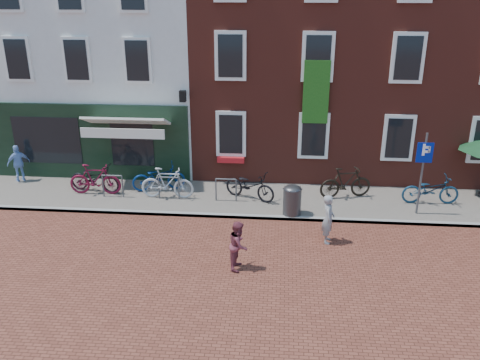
# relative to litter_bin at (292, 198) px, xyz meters

# --- Properties ---
(ground) EXTENTS (80.00, 80.00, 0.00)m
(ground) POSITION_rel_litter_bin_xyz_m (-2.76, -0.30, -0.66)
(ground) COLOR brown
(sidewalk) EXTENTS (24.00, 3.00, 0.10)m
(sidewalk) POSITION_rel_litter_bin_xyz_m (-1.76, 1.20, -0.61)
(sidewalk) COLOR slate
(sidewalk) RESTS_ON ground
(building_stucco) EXTENTS (8.00, 8.00, 9.00)m
(building_stucco) POSITION_rel_litter_bin_xyz_m (-7.76, 6.70, 3.84)
(building_stucco) COLOR silver
(building_stucco) RESTS_ON ground
(building_brick_mid) EXTENTS (6.00, 8.00, 10.00)m
(building_brick_mid) POSITION_rel_litter_bin_xyz_m (-0.76, 6.70, 4.34)
(building_brick_mid) COLOR maroon
(building_brick_mid) RESTS_ON ground
(building_brick_right) EXTENTS (6.00, 8.00, 10.00)m
(building_brick_right) POSITION_rel_litter_bin_xyz_m (5.24, 6.70, 4.34)
(building_brick_right) COLOR maroon
(building_brick_right) RESTS_ON ground
(litter_bin) EXTENTS (0.59, 0.59, 1.08)m
(litter_bin) POSITION_rel_litter_bin_xyz_m (0.00, 0.00, 0.00)
(litter_bin) COLOR #3D3D3F
(litter_bin) RESTS_ON sidewalk
(parking_sign) EXTENTS (0.50, 0.08, 2.73)m
(parking_sign) POSITION_rel_litter_bin_xyz_m (4.08, 0.41, 1.17)
(parking_sign) COLOR #4C4C4F
(parking_sign) RESTS_ON sidewalk
(woman) EXTENTS (0.39, 0.56, 1.48)m
(woman) POSITION_rel_litter_bin_xyz_m (1.03, -1.61, 0.09)
(woman) COLOR gray
(woman) RESTS_ON ground
(boy) EXTENTS (0.58, 0.71, 1.35)m
(boy) POSITION_rel_litter_bin_xyz_m (-1.44, -3.29, 0.02)
(boy) COLOR brown
(boy) RESTS_ON ground
(cafe_person) EXTENTS (0.85, 0.79, 1.41)m
(cafe_person) POSITION_rel_litter_bin_xyz_m (-10.28, 2.13, 0.15)
(cafe_person) COLOR #81A3DD
(cafe_person) RESTS_ON sidewalk
(bicycle_0) EXTENTS (1.99, 0.97, 1.00)m
(bicycle_0) POSITION_rel_litter_bin_xyz_m (-7.07, 1.36, -0.05)
(bicycle_0) COLOR black
(bicycle_0) RESTS_ON sidewalk
(bicycle_1) EXTENTS (1.87, 0.58, 1.11)m
(bicycle_1) POSITION_rel_litter_bin_xyz_m (-6.96, 1.11, 0.00)
(bicycle_1) COLOR maroon
(bicycle_1) RESTS_ON sidewalk
(bicycle_2) EXTENTS (2.02, 1.19, 1.00)m
(bicycle_2) POSITION_rel_litter_bin_xyz_m (-4.80, 1.67, -0.05)
(bicycle_2) COLOR navy
(bicycle_2) RESTS_ON sidewalk
(bicycle_3) EXTENTS (1.85, 0.53, 1.11)m
(bicycle_3) POSITION_rel_litter_bin_xyz_m (-4.32, 0.98, 0.00)
(bicycle_3) COLOR #BBBCBE
(bicycle_3) RESTS_ON sidewalk
(bicycle_4) EXTENTS (2.01, 1.42, 1.00)m
(bicycle_4) POSITION_rel_litter_bin_xyz_m (-1.45, 1.15, -0.05)
(bicycle_4) COLOR black
(bicycle_4) RESTS_ON sidewalk
(bicycle_5) EXTENTS (1.92, 0.98, 1.11)m
(bicycle_5) POSITION_rel_litter_bin_xyz_m (1.87, 1.56, 0.00)
(bicycle_5) COLOR black
(bicycle_5) RESTS_ON sidewalk
(bicycle_6) EXTENTS (1.94, 0.76, 1.00)m
(bicycle_6) POSITION_rel_litter_bin_xyz_m (4.70, 1.29, -0.05)
(bicycle_6) COLOR #12324B
(bicycle_6) RESTS_ON sidewalk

